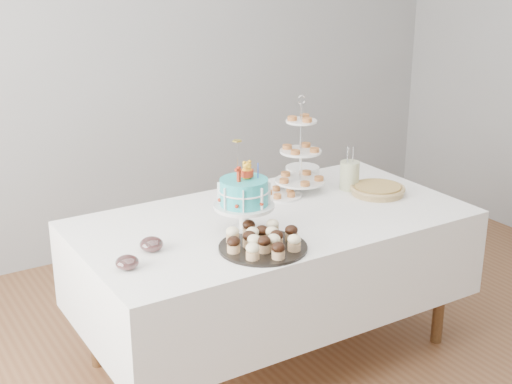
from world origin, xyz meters
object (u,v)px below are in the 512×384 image
table (273,259)px  cupcake_tray (263,240)px  jam_bowl_a (127,263)px  utensil_pitcher (350,174)px  birthday_cake (244,207)px  pastry_plate (281,194)px  plate_stack (302,173)px  tiered_stand (301,152)px  pie (378,189)px  jam_bowl_b (151,244)px

table → cupcake_tray: cupcake_tray is taller
jam_bowl_a → utensil_pitcher: bearing=12.4°
birthday_cake → pastry_plate: birthday_cake is taller
jam_bowl_a → table: bearing=12.3°
plate_stack → utensil_pitcher: bearing=-66.0°
tiered_stand → plate_stack: bearing=51.0°
plate_stack → pastry_plate: size_ratio=0.85×
birthday_cake → plate_stack: 0.83m
tiered_stand → utensil_pitcher: tiered_stand is taller
birthday_cake → pie: (0.87, 0.07, -0.09)m
table → birthday_cake: 0.42m
birthday_cake → jam_bowl_a: size_ratio=4.46×
pie → utensil_pitcher: size_ratio=1.24×
plate_stack → jam_bowl_b: bearing=-157.6°
utensil_pitcher → cupcake_tray: bearing=-170.2°
tiered_stand → pastry_plate: tiered_stand is taller
utensil_pitcher → pastry_plate: bearing=147.9°
table → utensil_pitcher: size_ratio=8.10×
plate_stack → jam_bowl_b: plate_stack is taller
jam_bowl_a → utensil_pitcher: 1.45m
pastry_plate → jam_bowl_a: (-1.03, -0.41, 0.01)m
birthday_cake → tiered_stand: size_ratio=0.82×
pie → cupcake_tray: bearing=-162.3°
table → cupcake_tray: bearing=-129.3°
cupcake_tray → tiered_stand: 0.82m
plate_stack → jam_bowl_a: 1.42m
pastry_plate → cupcake_tray: bearing=-130.0°
cupcake_tray → pie: cupcake_tray is taller
jam_bowl_a → plate_stack: bearing=24.2°
table → jam_bowl_b: size_ratio=18.43×
utensil_pitcher → jam_bowl_a: bearing=174.6°
table → birthday_cake: (-0.21, -0.08, 0.35)m
pie → plate_stack: bearing=115.4°
jam_bowl_a → utensil_pitcher: (1.41, 0.31, 0.06)m
pie → tiered_stand: (-0.32, 0.26, 0.19)m
jam_bowl_a → jam_bowl_b: jam_bowl_b is taller
plate_stack → jam_bowl_a: plate_stack is taller
tiered_stand → jam_bowl_b: tiered_stand is taller
birthday_cake → jam_bowl_a: bearing=176.1°
cupcake_tray → pie: size_ratio=1.33×
plate_stack → pastry_plate: (-0.26, -0.17, -0.02)m
birthday_cake → jam_bowl_b: (-0.46, 0.02, -0.09)m
cupcake_tray → jam_bowl_a: bearing=168.2°
jam_bowl_a → utensil_pitcher: size_ratio=0.41×
cupcake_tray → jam_bowl_b: 0.49m
table → pie: 0.70m
jam_bowl_b → utensil_pitcher: 1.27m
birthday_cake → utensil_pitcher: (0.79, 0.21, -0.03)m
cupcake_tray → birthday_cake: bearing=81.0°
pie → birthday_cake: bearing=-175.5°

